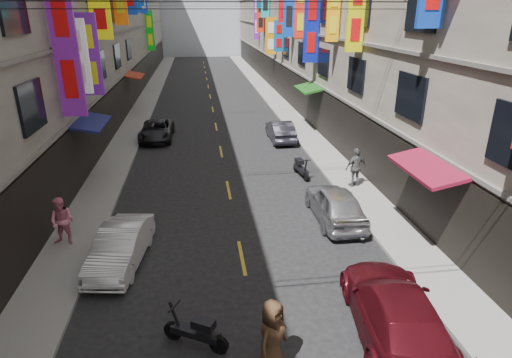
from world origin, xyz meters
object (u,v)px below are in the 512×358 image
object	(u,v)px
scooter_crossing	(196,332)
car_left_mid	(121,246)
scooter_far_right	(301,168)
pedestrian_crossing	(272,338)
car_left_far	(157,130)
car_right_mid	(335,204)
pedestrian_lfar	(62,221)
car_right_near	(395,312)
car_right_far	(280,131)
pedestrian_rfar	(356,168)

from	to	relation	value
scooter_crossing	car_left_mid	size ratio (longest dim) A/B	0.42
scooter_far_right	pedestrian_crossing	world-z (taller)	pedestrian_crossing
car_left_mid	car_left_far	xyz separation A→B (m)	(0.00, 15.00, -0.03)
scooter_crossing	scooter_far_right	xyz separation A→B (m)	(5.34, 11.27, 0.00)
car_left_far	car_left_mid	bearing A→B (deg)	-88.52
scooter_crossing	car_right_mid	size ratio (longest dim) A/B	0.39
scooter_crossing	pedestrian_lfar	size ratio (longest dim) A/B	0.93
car_left_far	car_right_near	xyz separation A→B (m)	(7.50, -19.46, 0.13)
car_left_mid	scooter_crossing	bearing A→B (deg)	-51.01
scooter_far_right	pedestrian_crossing	xyz separation A→B (m)	(-3.61, -12.30, 0.52)
car_left_far	pedestrian_lfar	bearing A→B (deg)	-97.57
scooter_far_right	car_right_far	size ratio (longest dim) A/B	0.45
car_right_far	pedestrian_lfar	xyz separation A→B (m)	(-10.14, -12.25, 0.34)
scooter_crossing	pedestrian_crossing	size ratio (longest dim) A/B	0.84
scooter_crossing	car_right_mid	world-z (taller)	car_right_mid
car_left_far	pedestrian_rfar	size ratio (longest dim) A/B	2.34
car_right_near	pedestrian_crossing	xyz separation A→B (m)	(-3.33, -0.74, 0.23)
pedestrian_lfar	car_left_far	bearing A→B (deg)	92.57
scooter_crossing	car_left_mid	distance (m)	4.83
scooter_crossing	pedestrian_rfar	xyz separation A→B (m)	(7.50, 9.37, 0.61)
pedestrian_lfar	pedestrian_rfar	size ratio (longest dim) A/B	0.94
pedestrian_crossing	scooter_crossing	bearing A→B (deg)	99.37
car_right_mid	pedestrian_rfar	size ratio (longest dim) A/B	2.25
car_right_near	car_right_far	xyz separation A→B (m)	(0.48, 18.14, -0.08)
pedestrian_crossing	pedestrian_rfar	bearing A→B (deg)	11.26
car_right_mid	pedestrian_lfar	distance (m)	10.19
scooter_crossing	scooter_far_right	world-z (taller)	same
scooter_crossing	car_right_far	size ratio (longest dim) A/B	0.41
car_right_far	pedestrian_lfar	size ratio (longest dim) A/B	2.26
car_right_mid	car_left_mid	bearing A→B (deg)	15.55
car_right_mid	pedestrian_lfar	world-z (taller)	pedestrian_lfar
car_left_mid	car_right_near	world-z (taller)	car_right_near
car_right_far	pedestrian_crossing	size ratio (longest dim) A/B	2.06
scooter_crossing	scooter_far_right	size ratio (longest dim) A/B	0.90
scooter_far_right	car_right_near	xyz separation A→B (m)	(-0.29, -11.56, 0.30)
pedestrian_lfar	car_left_mid	bearing A→B (deg)	-21.75
car_right_far	pedestrian_crossing	world-z (taller)	pedestrian_crossing
car_right_near	scooter_far_right	bearing A→B (deg)	-84.02
car_left_far	car_right_near	size ratio (longest dim) A/B	0.86
car_left_far	pedestrian_crossing	bearing A→B (deg)	-76.86
car_right_near	car_right_mid	bearing A→B (deg)	-86.96
car_right_near	car_right_mid	size ratio (longest dim) A/B	1.21
car_left_mid	pedestrian_rfar	bearing A→B (deg)	36.19
pedestrian_crossing	car_right_mid	bearing A→B (deg)	12.75
car_right_far	pedestrian_crossing	xyz separation A→B (m)	(-3.81, -18.87, 0.31)
pedestrian_rfar	car_right_far	bearing A→B (deg)	-90.43
car_left_far	car_right_near	distance (m)	20.86
car_left_far	pedestrian_crossing	distance (m)	20.63
car_left_far	pedestrian_rfar	world-z (taller)	pedestrian_rfar
car_left_far	pedestrian_lfar	size ratio (longest dim) A/B	2.50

